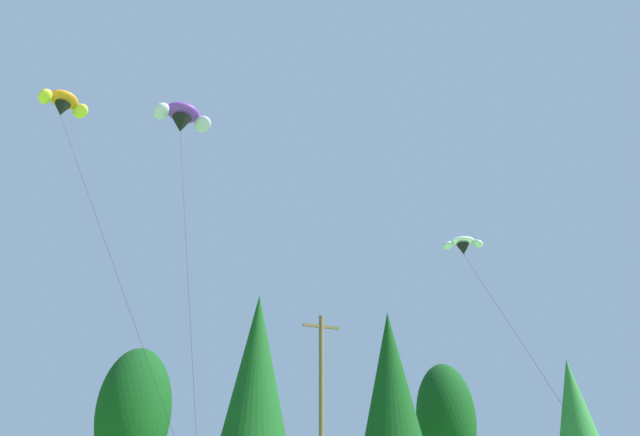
{
  "coord_description": "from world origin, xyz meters",
  "views": [
    {
      "loc": [
        -9.27,
        3.85,
        1.97
      ],
      "look_at": [
        -1.33,
        21.73,
        10.8
      ],
      "focal_mm": 33.15,
      "sensor_mm": 36.0,
      "label": 1
    }
  ],
  "objects_px": {
    "utility_pole": "(321,409)",
    "parafoil_kite_high_purple": "(182,118)",
    "parafoil_kite_far_orange": "(63,104)",
    "parafoil_kite_mid_white": "(463,245)"
  },
  "relations": [
    {
      "from": "parafoil_kite_high_purple",
      "to": "parafoil_kite_mid_white",
      "type": "xyz_separation_m",
      "value": [
        16.03,
        -6.63,
        -8.63
      ]
    },
    {
      "from": "parafoil_kite_far_orange",
      "to": "parafoil_kite_high_purple",
      "type": "bearing_deg",
      "value": -16.17
    },
    {
      "from": "utility_pole",
      "to": "parafoil_kite_high_purple",
      "type": "distance_m",
      "value": 20.04
    },
    {
      "from": "utility_pole",
      "to": "parafoil_kite_mid_white",
      "type": "bearing_deg",
      "value": -23.24
    },
    {
      "from": "utility_pole",
      "to": "parafoil_kite_far_orange",
      "type": "height_order",
      "value": "parafoil_kite_far_orange"
    },
    {
      "from": "parafoil_kite_high_purple",
      "to": "parafoil_kite_far_orange",
      "type": "xyz_separation_m",
      "value": [
        -7.12,
        2.06,
        0.37
      ]
    },
    {
      "from": "utility_pole",
      "to": "parafoil_kite_high_purple",
      "type": "height_order",
      "value": "parafoil_kite_high_purple"
    },
    {
      "from": "parafoil_kite_mid_white",
      "to": "parafoil_kite_far_orange",
      "type": "distance_m",
      "value": 26.32
    },
    {
      "from": "parafoil_kite_mid_white",
      "to": "parafoil_kite_far_orange",
      "type": "xyz_separation_m",
      "value": [
        -23.15,
        8.69,
        9.0
      ]
    },
    {
      "from": "utility_pole",
      "to": "parafoil_kite_mid_white",
      "type": "xyz_separation_m",
      "value": [
        7.71,
        -3.31,
        9.3
      ]
    }
  ]
}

